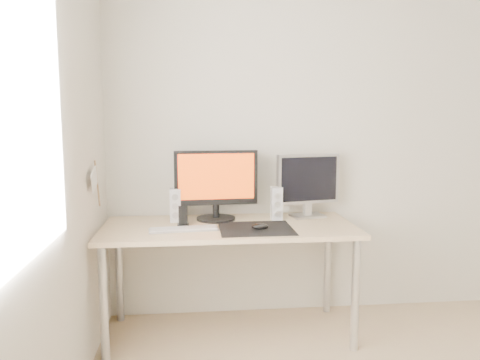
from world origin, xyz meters
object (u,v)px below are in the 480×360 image
mouse (260,226)px  speaker_right (276,203)px  second_monitor (308,182)px  desk (229,237)px  phone_dock (183,220)px  keyboard (184,229)px  main_monitor (216,182)px  speaker_left (175,205)px

mouse → speaker_right: bearing=61.1°
second_monitor → speaker_right: bearing=-163.2°
desk → phone_dock: size_ratio=12.37×
mouse → phone_dock: bearing=162.4°
mouse → keyboard: 0.46m
speaker_right → keyboard: size_ratio=0.51×
mouse → second_monitor: bearing=42.0°
main_monitor → speaker_left: 0.31m
desk → main_monitor: bearing=113.9°
desk → speaker_left: bearing=157.4°
speaker_left → main_monitor: bearing=4.5°
mouse → second_monitor: size_ratio=0.22×
speaker_left → second_monitor: bearing=3.8°
second_monitor → speaker_right: 0.27m
speaker_left → mouse: bearing=-28.6°
mouse → second_monitor: second_monitor is taller
speaker_left → speaker_right: (0.67, -0.01, 0.00)m
main_monitor → keyboard: 0.42m
main_monitor → keyboard: bearing=-128.3°
main_monitor → speaker_right: bearing=-4.3°
desk → phone_dock: bearing=178.8°
main_monitor → phone_dock: bearing=-144.3°
mouse → speaker_left: (-0.52, 0.28, 0.09)m
second_monitor → mouse: bearing=-138.0°
keyboard → second_monitor: bearing=20.0°
mouse → phone_dock: size_ratio=0.78×
main_monitor → keyboard: size_ratio=1.28×
desk → main_monitor: main_monitor is taller
phone_dock → mouse: bearing=-17.6°
mouse → main_monitor: bearing=129.5°
keyboard → mouse: bearing=-4.4°
keyboard → speaker_right: bearing=21.2°
main_monitor → keyboard: main_monitor is taller
second_monitor → desk: bearing=-160.2°
speaker_right → phone_dock: bearing=-168.5°
main_monitor → mouse: bearing=-50.5°
speaker_right → phone_dock: 0.64m
main_monitor → second_monitor: bearing=3.5°
mouse → desk: mouse is taller
speaker_right → keyboard: speaker_right is taller
speaker_left → speaker_right: size_ratio=1.00×
main_monitor → keyboard: (-0.21, -0.27, -0.25)m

